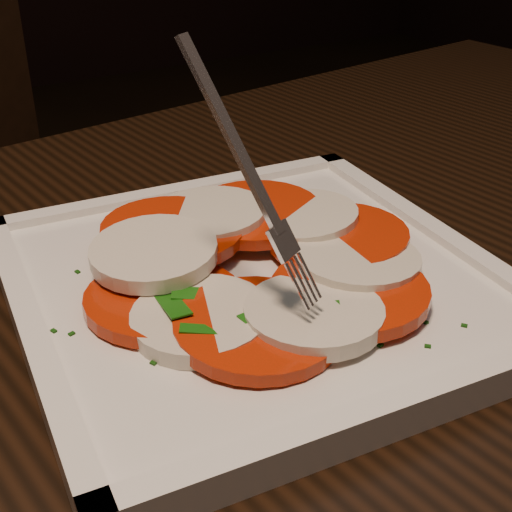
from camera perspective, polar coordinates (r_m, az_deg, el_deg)
The scene contains 4 objects.
table at distance 0.55m, azimuth 10.52°, elevation -10.34°, with size 1.29×0.95×0.75m.
plate at distance 0.46m, azimuth 0.00°, elevation -2.46°, with size 0.29×0.29×0.01m, color white.
caprese_salad at distance 0.45m, azimuth -0.00°, elevation -0.45°, with size 0.24×0.23×0.03m.
fork at distance 0.38m, azimuth -1.91°, elevation 6.97°, with size 0.03×0.08×0.13m, color white, non-canonical shape.
Camera 1 is at (-0.59, -0.47, 1.00)m, focal length 50.00 mm.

